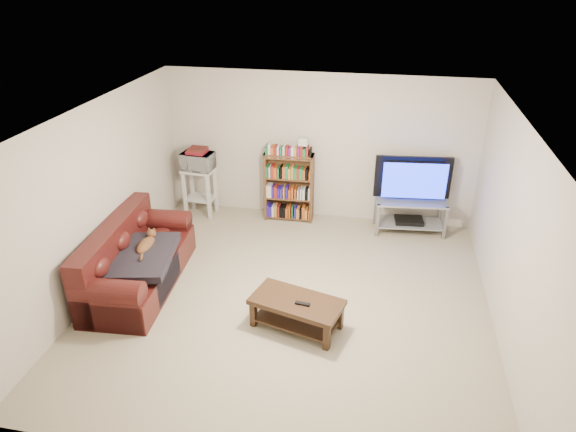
% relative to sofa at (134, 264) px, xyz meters
% --- Properties ---
extents(floor, '(5.00, 5.00, 0.00)m').
position_rel_sofa_xyz_m(floor, '(2.10, 0.04, -0.31)').
color(floor, tan).
rests_on(floor, ground).
extents(ceiling, '(5.00, 5.00, 0.00)m').
position_rel_sofa_xyz_m(ceiling, '(2.10, 0.04, 2.09)').
color(ceiling, white).
rests_on(ceiling, ground).
extents(wall_back, '(5.00, 0.00, 5.00)m').
position_rel_sofa_xyz_m(wall_back, '(2.10, 2.54, 0.89)').
color(wall_back, beige).
rests_on(wall_back, ground).
extents(wall_front, '(5.00, 0.00, 5.00)m').
position_rel_sofa_xyz_m(wall_front, '(2.10, -2.46, 0.89)').
color(wall_front, beige).
rests_on(wall_front, ground).
extents(wall_left, '(0.00, 5.00, 5.00)m').
position_rel_sofa_xyz_m(wall_left, '(-0.40, 0.04, 0.89)').
color(wall_left, beige).
rests_on(wall_left, ground).
extents(wall_right, '(0.00, 5.00, 5.00)m').
position_rel_sofa_xyz_m(wall_right, '(4.60, 0.04, 0.89)').
color(wall_right, beige).
rests_on(wall_right, ground).
extents(sofa, '(1.03, 2.12, 0.88)m').
position_rel_sofa_xyz_m(sofa, '(0.00, 0.00, 0.00)').
color(sofa, '#431311').
rests_on(sofa, floor).
extents(blanket, '(0.95, 1.14, 0.18)m').
position_rel_sofa_xyz_m(blanket, '(0.19, -0.13, 0.21)').
color(blanket, black).
rests_on(blanket, sofa).
extents(cat, '(0.26, 0.58, 0.17)m').
position_rel_sofa_xyz_m(cat, '(0.18, 0.06, 0.27)').
color(cat, brown).
rests_on(cat, sofa).
extents(coffee_table, '(1.16, 0.79, 0.39)m').
position_rel_sofa_xyz_m(coffee_table, '(2.28, -0.47, -0.04)').
color(coffee_table, '#321F11').
rests_on(coffee_table, floor).
extents(remote, '(0.18, 0.07, 0.02)m').
position_rel_sofa_xyz_m(remote, '(2.36, -0.55, 0.08)').
color(remote, black).
rests_on(remote, coffee_table).
extents(tv_stand, '(1.14, 0.60, 0.55)m').
position_rel_sofa_xyz_m(tv_stand, '(3.62, 2.23, 0.06)').
color(tv_stand, '#999EA3').
rests_on(tv_stand, floor).
extents(television, '(1.19, 0.28, 0.68)m').
position_rel_sofa_xyz_m(television, '(3.62, 2.23, 0.58)').
color(television, black).
rests_on(television, tv_stand).
extents(dvd_player, '(0.47, 0.35, 0.06)m').
position_rel_sofa_xyz_m(dvd_player, '(3.62, 2.23, -0.12)').
color(dvd_player, black).
rests_on(dvd_player, tv_stand).
extents(bookshelf, '(0.81, 0.27, 1.15)m').
position_rel_sofa_xyz_m(bookshelf, '(1.65, 2.29, 0.28)').
color(bookshelf, '#55361D').
rests_on(bookshelf, floor).
extents(shelf_clutter, '(0.59, 0.20, 0.28)m').
position_rel_sofa_xyz_m(shelf_clutter, '(1.75, 2.31, 0.95)').
color(shelf_clutter, silver).
rests_on(shelf_clutter, bookshelf).
extents(microwave_stand, '(0.54, 0.42, 0.82)m').
position_rel_sofa_xyz_m(microwave_stand, '(0.15, 2.18, 0.21)').
color(microwave_stand, silver).
rests_on(microwave_stand, floor).
extents(microwave, '(0.53, 0.39, 0.28)m').
position_rel_sofa_xyz_m(microwave, '(0.15, 2.18, 0.65)').
color(microwave, silver).
rests_on(microwave, microwave_stand).
extents(game_boxes, '(0.32, 0.29, 0.05)m').
position_rel_sofa_xyz_m(game_boxes, '(0.15, 2.18, 0.82)').
color(game_boxes, maroon).
rests_on(game_boxes, microwave).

